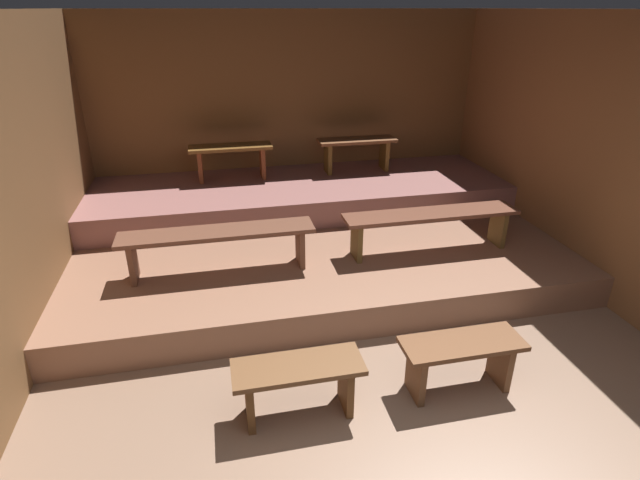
{
  "coord_description": "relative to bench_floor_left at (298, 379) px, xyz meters",
  "views": [
    {
      "loc": [
        -1.02,
        -1.66,
        2.58
      ],
      "look_at": [
        -0.07,
        2.67,
        0.51
      ],
      "focal_mm": 28.08,
      "sensor_mm": 36.0,
      "label": 1
    }
  ],
  "objects": [
    {
      "name": "bench_lower_right",
      "position": [
        1.64,
        1.63,
        0.35
      ],
      "size": [
        1.77,
        0.33,
        0.42
      ],
      "color": "brown",
      "rests_on": "platform_lower"
    },
    {
      "name": "bench_floor_left",
      "position": [
        0.0,
        0.0,
        0.0
      ],
      "size": [
        0.88,
        0.33,
        0.42
      ],
      "color": "brown",
      "rests_on": "ground"
    },
    {
      "name": "wall_right",
      "position": [
        3.12,
        1.47,
        0.98
      ],
      "size": [
        0.06,
        5.67,
        2.56
      ],
      "primitive_type": "cube",
      "color": "brown",
      "rests_on": "ground"
    },
    {
      "name": "platform_middle",
      "position": [
        0.6,
        3.15,
        0.17
      ],
      "size": [
        5.0,
        1.5,
        0.31
      ],
      "primitive_type": "cube",
      "color": "#8E5A55",
      "rests_on": "platform_lower"
    },
    {
      "name": "wall_left",
      "position": [
        -1.93,
        1.47,
        0.98
      ],
      "size": [
        0.06,
        5.67,
        2.56
      ],
      "primitive_type": "cube",
      "color": "brown",
      "rests_on": "ground"
    },
    {
      "name": "bench_middle_right",
      "position": [
        1.4,
        3.47,
        0.63
      ],
      "size": [
        1.0,
        0.33,
        0.42
      ],
      "color": "brown",
      "rests_on": "platform_middle"
    },
    {
      "name": "bench_floor_right",
      "position": [
        1.19,
        0.0,
        0.0
      ],
      "size": [
        0.88,
        0.33,
        0.42
      ],
      "color": "brown",
      "rests_on": "ground"
    },
    {
      "name": "bench_lower_left",
      "position": [
        -0.45,
        1.63,
        0.35
      ],
      "size": [
        1.77,
        0.33,
        0.42
      ],
      "color": "brown",
      "rests_on": "platform_lower"
    },
    {
      "name": "wall_back",
      "position": [
        0.6,
        3.93,
        0.98
      ],
      "size": [
        5.8,
        0.06,
        2.56
      ],
      "primitive_type": "cube",
      "color": "brown",
      "rests_on": "ground"
    },
    {
      "name": "platform_lower",
      "position": [
        0.6,
        2.31,
        -0.14
      ],
      "size": [
        5.0,
        3.19,
        0.31
      ],
      "primitive_type": "cube",
      "color": "#8B5F48",
      "rests_on": "ground"
    },
    {
      "name": "ground",
      "position": [
        0.6,
        1.47,
        -0.34
      ],
      "size": [
        5.8,
        5.67,
        0.08
      ],
      "primitive_type": "cube",
      "color": "#82634F"
    },
    {
      "name": "bench_middle_left",
      "position": [
        -0.21,
        3.47,
        0.63
      ],
      "size": [
        1.0,
        0.33,
        0.42
      ],
      "color": "brown",
      "rests_on": "platform_middle"
    }
  ]
}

